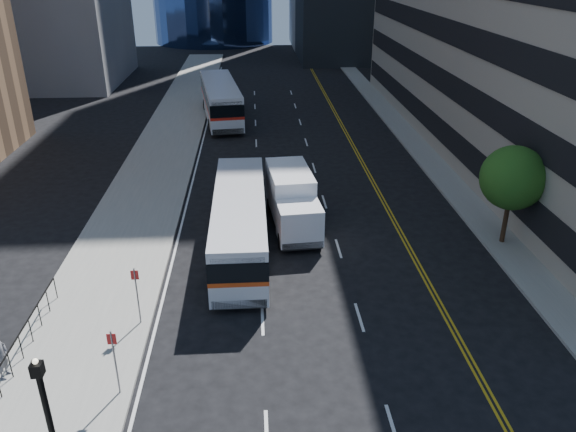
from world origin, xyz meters
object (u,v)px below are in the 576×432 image
object	(u,v)px
street_tree	(513,178)
box_truck	(292,200)
bus_rear	(221,99)
pedestrian	(1,356)
bus_front	(240,221)
lamp_post	(50,426)

from	to	relation	value
street_tree	box_truck	distance (m)	11.20
bus_rear	pedestrian	size ratio (longest dim) A/B	7.42
bus_front	pedestrian	distance (m)	12.20
box_truck	pedestrian	distance (m)	15.93
pedestrian	bus_rear	bearing A→B (deg)	-4.20
lamp_post	bus_rear	xyz separation A→B (m)	(2.40, 39.64, -0.94)
bus_rear	box_truck	world-z (taller)	bus_rear
lamp_post	pedestrian	size ratio (longest dim) A/B	2.61
bus_front	box_truck	distance (m)	3.75
box_truck	pedestrian	world-z (taller)	box_truck
street_tree	lamp_post	world-z (taller)	street_tree
bus_rear	box_truck	size ratio (longest dim) A/B	1.99
street_tree	pedestrian	distance (m)	23.49
bus_rear	box_truck	bearing A→B (deg)	-85.68
street_tree	bus_rear	xyz separation A→B (m)	(-15.60, 25.64, -1.85)
lamp_post	bus_front	size ratio (longest dim) A/B	0.40
bus_rear	box_truck	distance (m)	23.49
lamp_post	street_tree	bearing A→B (deg)	37.87
street_tree	bus_front	xyz separation A→B (m)	(-13.46, 0.15, -2.03)
bus_front	bus_rear	distance (m)	25.58
bus_front	bus_rear	xyz separation A→B (m)	(-2.14, 25.49, 0.17)
street_tree	box_truck	bearing A→B (deg)	165.95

